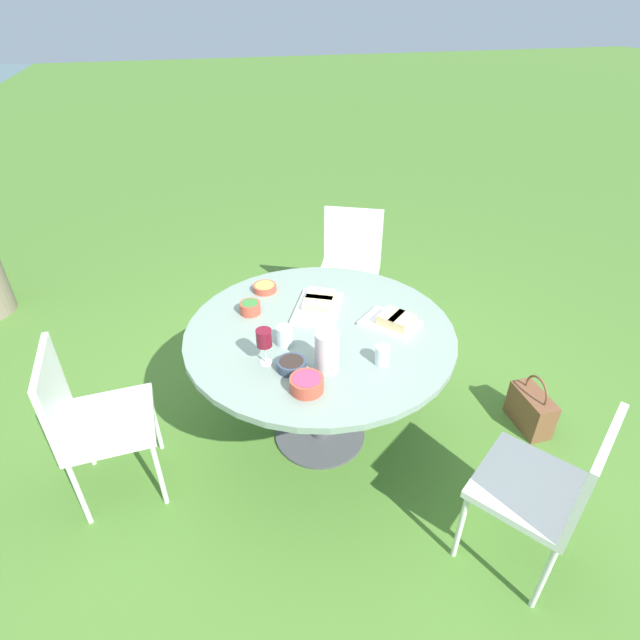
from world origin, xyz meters
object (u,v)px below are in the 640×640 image
chair_near_left (553,485)px  wine_glass (264,339)px  water_pitcher (327,352)px  dining_table (320,346)px  handbag (531,409)px  chair_near_right (350,260)px  chair_far_back (88,415)px

chair_near_left → wine_glass: bearing=52.5°
water_pitcher → wine_glass: size_ratio=1.08×
water_pitcher → dining_table: bearing=-9.4°
wine_glass → chair_near_left: bearing=-127.5°
chair_near_left → handbag: bearing=-34.5°
dining_table → wine_glass: size_ratio=7.47×
chair_near_left → wine_glass: (0.80, 1.04, 0.38)m
chair_near_left → water_pitcher: (0.68, 0.78, 0.34)m
chair_near_right → handbag: chair_near_right is taller
dining_table → wine_glass: wine_glass is taller
water_pitcher → wine_glass: 0.29m
chair_near_right → dining_table: bearing=154.8°
chair_near_right → chair_far_back: same height
chair_far_back → chair_near_right: bearing=-54.2°
dining_table → chair_near_left: (-1.00, -0.73, -0.14)m
chair_far_back → chair_near_left: bearing=-116.0°
water_pitcher → chair_near_left: bearing=-131.1°
chair_near_left → water_pitcher: water_pitcher is taller
chair_far_back → handbag: bearing=-94.1°
wine_glass → handbag: size_ratio=0.51×
chair_near_left → chair_near_right: same height
chair_far_back → wine_glass: 0.94m
chair_near_left → handbag: 1.00m
water_pitcher → wine_glass: (0.12, 0.26, 0.04)m
chair_far_back → wine_glass: (-0.13, -0.85, 0.38)m
chair_near_left → dining_table: bearing=36.1°
water_pitcher → wine_glass: water_pitcher is taller
chair_far_back → water_pitcher: size_ratio=4.40×
chair_far_back → handbag: chair_far_back is taller
chair_near_left → water_pitcher: 1.09m
wine_glass → water_pitcher: bearing=-114.3°
dining_table → handbag: bearing=-101.2°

